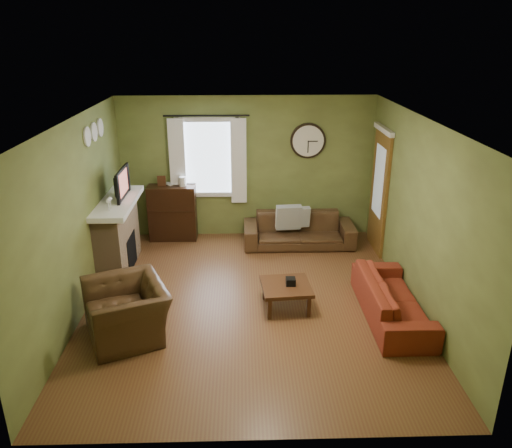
{
  "coord_description": "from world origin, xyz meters",
  "views": [
    {
      "loc": [
        -0.1,
        -6.29,
        3.66
      ],
      "look_at": [
        0.1,
        0.4,
        1.05
      ],
      "focal_mm": 35.0,
      "sensor_mm": 36.0,
      "label": 1
    }
  ],
  "objects_px": {
    "bookshelf": "(173,213)",
    "sofa_brown": "(299,230)",
    "armchair": "(127,311)",
    "coffee_table": "(286,296)",
    "sofa_red": "(392,299)"
  },
  "relations": [
    {
      "from": "bookshelf",
      "to": "coffee_table",
      "type": "height_order",
      "value": "bookshelf"
    },
    {
      "from": "sofa_red",
      "to": "coffee_table",
      "type": "bearing_deg",
      "value": 78.95
    },
    {
      "from": "bookshelf",
      "to": "armchair",
      "type": "relative_size",
      "value": 0.95
    },
    {
      "from": "coffee_table",
      "to": "sofa_red",
      "type": "bearing_deg",
      "value": -11.05
    },
    {
      "from": "armchair",
      "to": "sofa_brown",
      "type": "bearing_deg",
      "value": 114.66
    },
    {
      "from": "sofa_red",
      "to": "coffee_table",
      "type": "relative_size",
      "value": 2.76
    },
    {
      "from": "sofa_red",
      "to": "coffee_table",
      "type": "height_order",
      "value": "sofa_red"
    },
    {
      "from": "armchair",
      "to": "coffee_table",
      "type": "distance_m",
      "value": 2.17
    },
    {
      "from": "sofa_brown",
      "to": "coffee_table",
      "type": "distance_m",
      "value": 2.24
    },
    {
      "from": "bookshelf",
      "to": "armchair",
      "type": "xyz_separation_m",
      "value": [
        -0.19,
        -3.17,
        -0.16
      ]
    },
    {
      "from": "sofa_red",
      "to": "armchair",
      "type": "xyz_separation_m",
      "value": [
        -3.49,
        -0.33,
        0.08
      ]
    },
    {
      "from": "sofa_brown",
      "to": "coffee_table",
      "type": "bearing_deg",
      "value": -100.81
    },
    {
      "from": "bookshelf",
      "to": "sofa_brown",
      "type": "height_order",
      "value": "bookshelf"
    },
    {
      "from": "sofa_brown",
      "to": "armchair",
      "type": "xyz_separation_m",
      "value": [
        -2.49,
        -2.8,
        0.06
      ]
    },
    {
      "from": "bookshelf",
      "to": "sofa_brown",
      "type": "xyz_separation_m",
      "value": [
        2.3,
        -0.36,
        -0.22
      ]
    }
  ]
}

